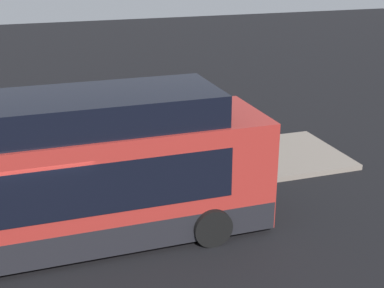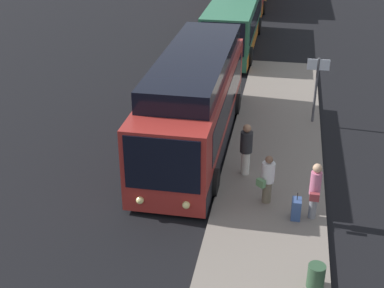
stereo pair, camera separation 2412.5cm
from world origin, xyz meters
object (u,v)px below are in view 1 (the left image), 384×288
object	(u,v)px
bus_lead	(47,181)
suitcase	(187,146)
passenger_waiting	(125,154)
passenger_with_bags	(174,143)
trash_bin	(261,132)
passenger_boarding	(179,122)

from	to	relation	value
bus_lead	suitcase	size ratio (longest dim) A/B	11.74
passenger_waiting	passenger_with_bags	size ratio (longest dim) A/B	1.14
trash_bin	bus_lead	bearing A→B (deg)	-149.65
passenger_with_bags	trash_bin	world-z (taller)	passenger_with_bags
bus_lead	suitcase	xyz separation A→B (m)	(4.67, 3.93, -1.13)
bus_lead	trash_bin	xyz separation A→B (m)	(7.61, 4.45, -1.13)
bus_lead	suitcase	world-z (taller)	bus_lead
passenger_boarding	passenger_waiting	bearing A→B (deg)	-44.30
passenger_boarding	suitcase	size ratio (longest dim) A/B	2.07
passenger_waiting	suitcase	world-z (taller)	passenger_waiting
passenger_with_bags	suitcase	xyz separation A→B (m)	(0.73, 0.93, -0.54)
suitcase	passenger_with_bags	bearing A→B (deg)	-128.36
suitcase	passenger_waiting	bearing A→B (deg)	-143.97
passenger_with_bags	suitcase	bearing A→B (deg)	-178.56
passenger_boarding	passenger_with_bags	bearing A→B (deg)	-22.55
passenger_waiting	passenger_boarding	bearing A→B (deg)	-28.02
passenger_boarding	suitcase	xyz separation A→B (m)	(0.10, -0.48, -0.69)
passenger_waiting	suitcase	bearing A→B (deg)	-36.08
bus_lead	passenger_with_bags	world-z (taller)	bus_lead
passenger_waiting	suitcase	xyz separation A→B (m)	(2.40, 1.75, -0.68)
passenger_with_bags	bus_lead	bearing A→B (deg)	-12.78
passenger_boarding	trash_bin	size ratio (longest dim) A/B	2.82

